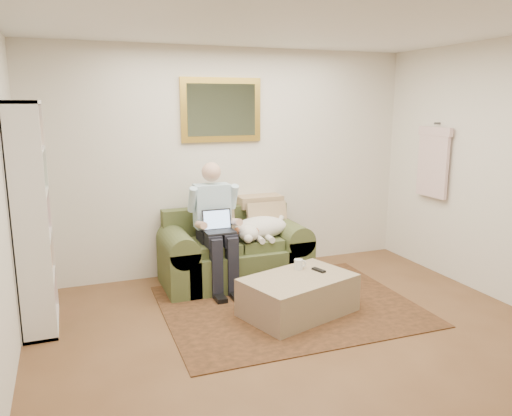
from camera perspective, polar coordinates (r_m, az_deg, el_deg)
room_shell at (r=3.91m, az=6.69°, el=1.84°), size 4.51×5.00×2.61m
rug at (r=5.06m, az=3.73°, el=-11.05°), size 2.45×1.97×0.01m
sofa at (r=5.64m, az=-2.51°, el=-5.63°), size 1.61×0.82×0.97m
seated_man at (r=5.33m, az=-4.51°, el=-2.24°), size 0.53×0.76×1.36m
laptop at (r=5.26m, az=-4.32°, el=-2.04°), size 0.31×0.25×0.23m
sleeping_dog at (r=5.57m, az=0.56°, el=-2.23°), size 0.66×0.42×0.25m
ottoman at (r=4.83m, az=4.83°, el=-9.92°), size 1.17×0.93×0.37m
coffee_mug at (r=4.95m, az=4.87°, el=-6.43°), size 0.08×0.08×0.10m
tv_remote at (r=4.93m, az=7.18°, el=-7.05°), size 0.09×0.16×0.02m
bookshelf at (r=4.76m, az=-24.19°, el=-0.99°), size 0.28×0.80×2.00m
wall_mirror at (r=5.78m, az=-3.98°, el=11.11°), size 0.94×0.04×0.72m
hanging_shirt at (r=6.15m, az=19.60°, el=5.37°), size 0.06×0.52×0.90m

